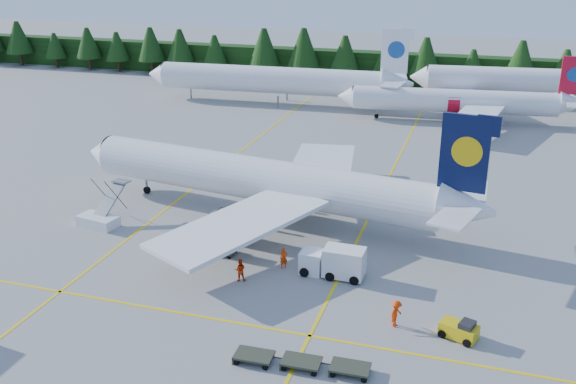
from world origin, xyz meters
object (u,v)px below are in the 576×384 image
(airliner_red, at_px, (449,101))
(baggage_tug, at_px, (460,330))
(airstairs, at_px, (100,218))
(service_truck, at_px, (333,262))
(airliner_navy, at_px, (251,179))

(airliner_red, xyz_separation_m, baggage_tug, (5.27, -59.24, -2.45))
(airstairs, distance_m, service_truck, 23.75)
(airliner_red, distance_m, baggage_tug, 59.53)
(airliner_navy, height_order, airstairs, airliner_navy)
(airliner_navy, bearing_deg, baggage_tug, -29.34)
(service_truck, bearing_deg, airstairs, 173.65)
(airstairs, distance_m, baggage_tug, 35.12)
(service_truck, distance_m, baggage_tug, 12.02)
(airliner_red, xyz_separation_m, airstairs, (-28.61, -49.99, -2.35))
(service_truck, bearing_deg, baggage_tug, -29.12)
(baggage_tug, bearing_deg, airliner_red, 114.48)
(airliner_red, distance_m, service_truck, 53.43)
(airliner_navy, distance_m, baggage_tug, 26.80)
(airliner_red, distance_m, airstairs, 57.64)
(airstairs, height_order, service_truck, airstairs)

